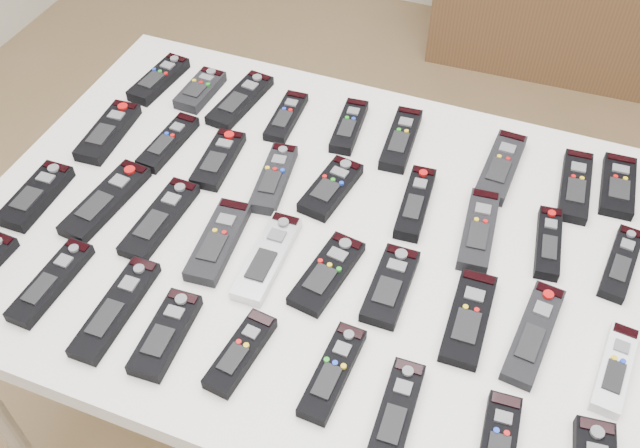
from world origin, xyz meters
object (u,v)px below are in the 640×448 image
(remote_31, at_px, (166,334))
(remote_33, at_px, (333,372))
(remote_27, at_px, (615,369))
(remote_30, at_px, (116,308))
(remote_2, at_px, (240,100))
(remote_29, at_px, (51,282))
(table, at_px, (320,252))
(remote_12, at_px, (274,178))
(remote_22, at_px, (268,257))
(remote_23, at_px, (327,273))
(remote_1, at_px, (200,90))
(remote_20, at_px, (160,219))
(remote_19, at_px, (106,200))
(remote_24, at_px, (390,286))
(remote_18, at_px, (36,196))
(remote_3, at_px, (286,117))
(remote_16, at_px, (548,243))
(remote_4, at_px, (349,126))
(remote_10, at_px, (168,142))
(remote_6, at_px, (501,167))
(remote_8, at_px, (618,186))
(remote_13, at_px, (331,188))
(remote_9, at_px, (108,132))
(remote_11, at_px, (218,159))
(remote_35, at_px, (499,441))
(remote_15, at_px, (479,230))
(remote_0, at_px, (159,79))
(remote_26, at_px, (534,333))
(remote_32, at_px, (241,353))
(remote_14, at_px, (415,203))
(remote_7, at_px, (575,186))
(remote_5, at_px, (401,139))
(remote_25, at_px, (469,318))
(remote_21, at_px, (218,241))

(remote_31, height_order, remote_33, remote_31)
(remote_27, distance_m, remote_30, 0.78)
(remote_2, xyz_separation_m, remote_29, (-0.08, -0.56, 0.00))
(table, distance_m, remote_12, 0.17)
(remote_22, distance_m, remote_23, 0.11)
(remote_1, xyz_separation_m, remote_20, (0.11, -0.36, -0.00))
(remote_19, distance_m, remote_24, 0.55)
(remote_18, bearing_deg, remote_33, -14.09)
(remote_3, bearing_deg, remote_24, -49.17)
(remote_16, bearing_deg, remote_4, 151.97)
(remote_2, height_order, remote_10, remote_10)
(remote_22, bearing_deg, remote_6, 47.10)
(remote_8, distance_m, remote_13, 0.54)
(remote_1, bearing_deg, remote_9, -117.28)
(remote_11, bearing_deg, remote_35, -35.93)
(remote_6, distance_m, remote_8, 0.22)
(remote_15, bearing_deg, remote_20, -166.49)
(remote_29, xyz_separation_m, remote_35, (0.75, -0.01, -0.00))
(table, relative_size, remote_0, 7.59)
(remote_9, bearing_deg, remote_29, -75.11)
(remote_15, relative_size, remote_30, 0.91)
(remote_22, relative_size, remote_26, 0.99)
(remote_4, xyz_separation_m, remote_24, (0.20, -0.36, 0.00))
(remote_24, bearing_deg, table, 152.22)
(remote_13, distance_m, remote_20, 0.32)
(remote_27, bearing_deg, remote_24, -178.72)
(remote_31, distance_m, remote_32, 0.12)
(remote_2, xyz_separation_m, remote_10, (-0.07, -0.18, 0.00))
(remote_20, bearing_deg, remote_14, 27.72)
(remote_31, bearing_deg, remote_7, 42.79)
(remote_8, bearing_deg, remote_20, -155.69)
(remote_0, relative_size, remote_6, 0.86)
(remote_1, xyz_separation_m, remote_29, (0.01, -0.56, -0.00))
(remote_5, bearing_deg, remote_25, -63.24)
(remote_10, height_order, remote_31, remote_31)
(remote_6, height_order, remote_25, remote_6)
(remote_11, bearing_deg, remote_1, 121.90)
(remote_23, bearing_deg, remote_25, 7.62)
(remote_2, relative_size, remote_21, 1.02)
(remote_8, bearing_deg, remote_6, -174.84)
(remote_18, bearing_deg, remote_6, 25.40)
(remote_1, xyz_separation_m, remote_25, (0.68, -0.38, -0.00))
(remote_0, relative_size, remote_10, 1.00)
(remote_4, bearing_deg, remote_35, -58.76)
(remote_22, bearing_deg, remote_1, 129.55)
(remote_16, xyz_separation_m, remote_32, (-0.40, -0.40, 0.00))
(remote_22, relative_size, remote_31, 1.24)
(remote_21, bearing_deg, remote_4, 68.80)
(remote_1, distance_m, remote_14, 0.55)
(remote_7, height_order, remote_35, same)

